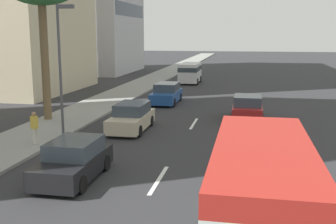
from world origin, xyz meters
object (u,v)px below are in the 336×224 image
at_px(minibus_lead, 261,201).
at_px(car_third, 132,118).
at_px(car_sixth, 247,108).
at_px(pedestrian_near_lamp, 34,126).
at_px(car_fifth, 74,161).
at_px(street_lamp, 61,55).
at_px(van_second, 190,72).
at_px(car_fourth, 167,94).

bearing_deg(minibus_lead, car_third, 27.54).
xyz_separation_m(car_sixth, pedestrian_near_lamp, (-8.80, 10.20, 0.28)).
bearing_deg(car_sixth, car_fifth, 153.31).
bearing_deg(car_third, car_sixth, 124.15).
bearing_deg(car_fifth, car_sixth, 153.31).
relative_size(car_sixth, street_lamp, 0.60).
xyz_separation_m(minibus_lead, van_second, (37.19, 6.87, -0.38)).
bearing_deg(car_third, car_fourth, 179.32).
height_order(car_third, car_fourth, car_fourth).
xyz_separation_m(van_second, pedestrian_near_lamp, (-28.29, 3.73, -0.25)).
height_order(minibus_lead, car_sixth, minibus_lead).
bearing_deg(car_fourth, minibus_lead, 16.40).
relative_size(van_second, street_lamp, 0.74).
xyz_separation_m(minibus_lead, car_third, (13.27, 6.92, -0.91)).
bearing_deg(street_lamp, car_fifth, -152.61).
bearing_deg(car_third, street_lamp, -57.53).
xyz_separation_m(car_fifth, pedestrian_near_lamp, (3.99, 3.77, 0.30)).
relative_size(van_second, pedestrian_near_lamp, 3.14).
distance_m(van_second, car_third, 23.93).
bearing_deg(car_fourth, car_third, -0.68).
relative_size(minibus_lead, pedestrian_near_lamp, 4.03).
xyz_separation_m(car_third, car_sixth, (4.43, -6.53, 0.00)).
bearing_deg(car_fifth, van_second, -179.93).
bearing_deg(minibus_lead, car_fifth, 54.32).
height_order(van_second, pedestrian_near_lamp, van_second).
relative_size(car_fourth, car_sixth, 1.16).
distance_m(van_second, car_fifth, 32.29).
distance_m(van_second, car_sixth, 20.55).
relative_size(minibus_lead, van_second, 1.28).
xyz_separation_m(van_second, street_lamp, (-25.95, 3.25, 3.10)).
bearing_deg(pedestrian_near_lamp, car_fifth, -27.71).
distance_m(car_third, car_fifth, 8.37).
height_order(car_fourth, street_lamp, street_lamp).
xyz_separation_m(car_sixth, street_lamp, (-6.46, 9.72, 3.63)).
xyz_separation_m(car_third, car_fifth, (-8.37, -0.09, -0.02)).
bearing_deg(minibus_lead, car_fourth, 16.40).
height_order(car_fifth, street_lamp, street_lamp).
bearing_deg(car_fourth, street_lamp, -15.57).
xyz_separation_m(car_fourth, pedestrian_near_lamp, (-14.21, 3.79, 0.27)).
relative_size(van_second, car_sixth, 1.24).
relative_size(car_sixth, pedestrian_near_lamp, 2.54).
relative_size(car_fifth, street_lamp, 0.60).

